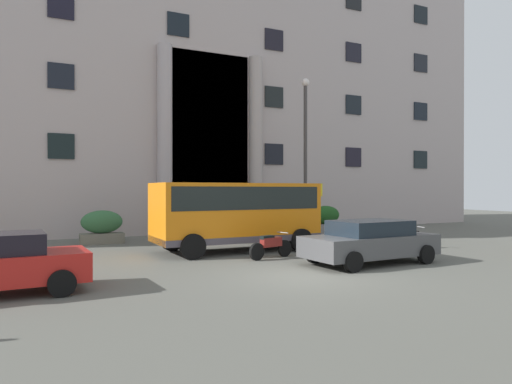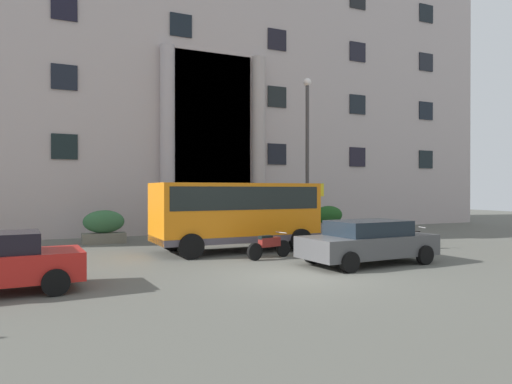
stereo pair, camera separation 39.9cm
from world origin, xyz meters
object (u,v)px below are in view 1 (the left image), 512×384
(hedge_planter_far_east, at_px, (326,220))
(motorcycle_far_end, at_px, (270,246))
(motorcycle_near_kerb, at_px, (406,238))
(lamppost_plaza_centre, at_px, (305,145))
(parked_hatchback_near, at_px, (370,241))
(hedge_planter_far_west, at_px, (102,228))
(orange_minibus, at_px, (236,210))
(bus_stop_sign, at_px, (318,206))

(hedge_planter_far_east, bearing_deg, motorcycle_far_end, -134.95)
(motorcycle_far_end, bearing_deg, motorcycle_near_kerb, -15.80)
(lamppost_plaza_centre, bearing_deg, hedge_planter_far_east, 35.45)
(parked_hatchback_near, bearing_deg, motorcycle_far_end, 132.63)
(hedge_planter_far_west, bearing_deg, orange_minibus, -47.62)
(bus_stop_sign, distance_m, hedge_planter_far_west, 9.89)
(bus_stop_sign, xyz_separation_m, lamppost_plaza_centre, (0.39, 1.77, 2.98))
(orange_minibus, distance_m, parked_hatchback_near, 5.47)
(orange_minibus, xyz_separation_m, hedge_planter_far_east, (7.50, 4.91, -0.87))
(motorcycle_near_kerb, bearing_deg, lamppost_plaza_centre, 119.53)
(bus_stop_sign, relative_size, motorcycle_near_kerb, 1.34)
(bus_stop_sign, relative_size, lamppost_plaza_centre, 0.34)
(hedge_planter_far_west, height_order, motorcycle_far_end, hedge_planter_far_west)
(bus_stop_sign, height_order, lamppost_plaza_centre, lamppost_plaza_centre)
(bus_stop_sign, relative_size, motorcycle_far_end, 1.43)
(orange_minibus, relative_size, motorcycle_far_end, 3.39)
(motorcycle_far_end, height_order, lamppost_plaza_centre, lamppost_plaza_centre)
(lamppost_plaza_centre, bearing_deg, orange_minibus, -147.86)
(hedge_planter_far_east, height_order, parked_hatchback_near, hedge_planter_far_east)
(orange_minibus, distance_m, motorcycle_near_kerb, 7.04)
(orange_minibus, distance_m, hedge_planter_far_east, 9.00)
(bus_stop_sign, bearing_deg, motorcycle_far_end, -139.82)
(bus_stop_sign, bearing_deg, lamppost_plaza_centre, 77.52)
(bus_stop_sign, height_order, motorcycle_far_end, bus_stop_sign)
(hedge_planter_far_east, relative_size, lamppost_plaza_centre, 0.23)
(hedge_planter_far_east, bearing_deg, motorcycle_near_kerb, -97.46)
(motorcycle_near_kerb, bearing_deg, bus_stop_sign, 130.87)
(bus_stop_sign, bearing_deg, motorcycle_near_kerb, -64.32)
(hedge_planter_far_east, distance_m, lamppost_plaza_centre, 4.87)
(parked_hatchback_near, relative_size, motorcycle_far_end, 2.46)
(hedge_planter_far_west, bearing_deg, hedge_planter_far_east, 0.04)
(hedge_planter_far_east, relative_size, parked_hatchback_near, 0.39)
(hedge_planter_far_west, relative_size, motorcycle_near_kerb, 0.93)
(orange_minibus, xyz_separation_m, motorcycle_near_kerb, (6.55, -2.30, -1.14))
(lamppost_plaza_centre, bearing_deg, motorcycle_near_kerb, -75.65)
(motorcycle_far_end, bearing_deg, lamppost_plaza_centre, 33.27)
(motorcycle_far_end, bearing_deg, parked_hatchback_near, -58.96)
(motorcycle_near_kerb, bearing_deg, orange_minibus, 175.87)
(motorcycle_far_end, distance_m, lamppost_plaza_centre, 8.42)
(hedge_planter_far_west, relative_size, motorcycle_far_end, 0.99)
(orange_minibus, relative_size, parked_hatchback_near, 1.38)
(orange_minibus, bearing_deg, lamppost_plaza_centre, 30.21)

